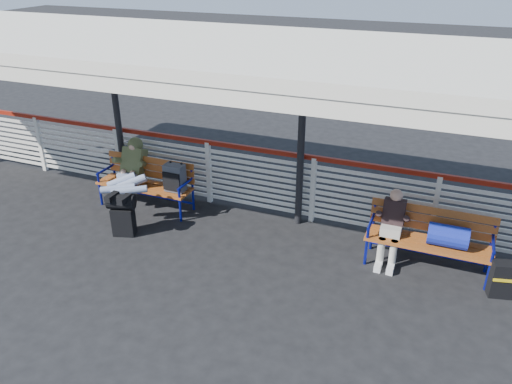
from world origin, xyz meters
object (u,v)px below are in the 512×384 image
at_px(luggage_stack, 123,213).
at_px(bench_left, 157,178).
at_px(bench_right, 438,235).
at_px(suitcase_side, 504,279).
at_px(traveler_man, 128,179).
at_px(companion_person, 391,226).

distance_m(luggage_stack, bench_left, 1.05).
bearing_deg(luggage_stack, bench_right, -6.61).
height_order(bench_left, suitcase_side, bench_left).
distance_m(traveler_man, companion_person, 4.57).
relative_size(bench_right, companion_person, 1.57).
relative_size(bench_left, suitcase_side, 3.42).
xyz_separation_m(companion_person, suitcase_side, (1.60, -0.30, -0.33)).
height_order(bench_left, companion_person, companion_person).
bearing_deg(bench_right, traveler_man, -177.80).
bearing_deg(suitcase_side, companion_person, 156.13).
bearing_deg(traveler_man, luggage_stack, -63.30).
relative_size(luggage_stack, traveler_man, 0.45).
distance_m(traveler_man, suitcase_side, 6.18).
xyz_separation_m(luggage_stack, bench_left, (0.03, 1.03, 0.21)).
bearing_deg(traveler_man, companion_person, 2.39).
relative_size(bench_right, suitcase_side, 3.42).
xyz_separation_m(traveler_man, companion_person, (4.57, 0.19, -0.08)).
relative_size(luggage_stack, bench_left, 0.41).
distance_m(luggage_stack, suitcase_side, 5.85).
relative_size(bench_left, companion_person, 1.57).
relative_size(traveler_man, companion_person, 1.43).
bearing_deg(suitcase_side, bench_left, 162.24).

